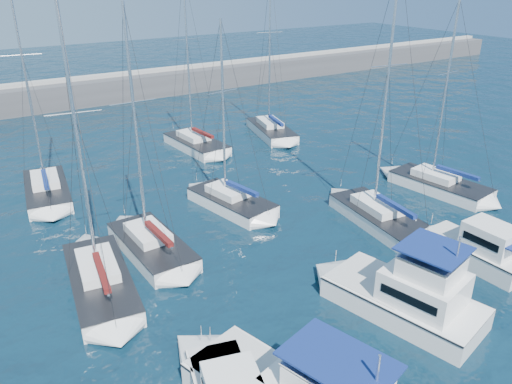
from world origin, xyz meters
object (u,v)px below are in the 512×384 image
sailboat_mid_c (231,201)px  sailboat_mid_d (380,217)px  motor_yacht_stbd_outer (480,250)px  sailboat_mid_b (152,245)px  sailboat_back_c (271,130)px  sailboat_back_a (47,190)px  motor_yacht_stbd_inner (411,297)px  sailboat_mid_a (100,281)px  sailboat_mid_e (439,185)px  sailboat_back_b (196,143)px

sailboat_mid_c → sailboat_mid_d: size_ratio=0.79×
motor_yacht_stbd_outer → sailboat_mid_b: bearing=142.2°
sailboat_back_c → motor_yacht_stbd_outer: bearing=-83.9°
motor_yacht_stbd_outer → sailboat_back_a: 31.10m
motor_yacht_stbd_inner → sailboat_mid_a: size_ratio=0.54×
motor_yacht_stbd_inner → sailboat_back_a: 28.12m
motor_yacht_stbd_inner → sailboat_mid_c: 15.81m
sailboat_back_c → sailboat_mid_a: bearing=-128.5°
sailboat_mid_e → sailboat_mid_d: bearing=-176.9°
sailboat_mid_c → sailboat_back_b: size_ratio=0.82×
sailboat_mid_a → sailboat_back_c: sailboat_back_c is taller
motor_yacht_stbd_inner → sailboat_back_a: (-12.32, 25.27, -0.58)m
sailboat_mid_a → sailboat_mid_e: (26.72, -1.27, -0.00)m
motor_yacht_stbd_outer → sailboat_mid_a: (-19.79, 9.65, -0.41)m
sailboat_back_c → sailboat_mid_e: bearing=-67.1°
sailboat_mid_c → motor_yacht_stbd_inner: bearing=-95.9°
motor_yacht_stbd_inner → sailboat_mid_e: (14.19, 9.50, -0.61)m
sailboat_mid_b → sailboat_back_a: sailboat_back_a is taller
sailboat_mid_a → sailboat_mid_d: bearing=-0.8°
motor_yacht_stbd_outer → sailboat_back_b: size_ratio=0.36×
sailboat_mid_b → sailboat_mid_d: sailboat_mid_d is taller
motor_yacht_stbd_inner → sailboat_mid_b: size_ratio=0.56×
motor_yacht_stbd_outer → sailboat_mid_a: size_ratio=0.39×
sailboat_mid_e → sailboat_back_c: sailboat_back_c is taller
sailboat_back_a → sailboat_back_c: sailboat_back_a is taller
sailboat_mid_e → sailboat_back_a: 30.85m
motor_yacht_stbd_inner → sailboat_mid_e: bearing=20.6°
sailboat_back_b → sailboat_mid_c: bearing=-110.2°
motor_yacht_stbd_outer → sailboat_back_c: 28.05m
sailboat_mid_d → sailboat_mid_e: size_ratio=1.17×
sailboat_mid_e → motor_yacht_stbd_outer: bearing=-137.1°
sailboat_back_b → sailboat_back_a: bearing=-169.8°
sailboat_mid_a → sailboat_back_b: 23.72m
sailboat_back_b → sailboat_back_c: size_ratio=0.99×
motor_yacht_stbd_inner → sailboat_mid_a: 16.53m
sailboat_back_c → sailboat_back_a: bearing=-157.1°
sailboat_mid_d → sailboat_back_c: 21.52m
sailboat_mid_d → motor_yacht_stbd_outer: bearing=-73.4°
motor_yacht_stbd_outer → sailboat_mid_c: bearing=118.9°
sailboat_mid_b → sailboat_back_c: size_ratio=0.90×
motor_yacht_stbd_outer → motor_yacht_stbd_inner: bearing=-172.7°
sailboat_back_b → motor_yacht_stbd_inner: bearing=-99.3°
motor_yacht_stbd_inner → motor_yacht_stbd_outer: (7.27, 1.12, -0.19)m
sailboat_mid_e → sailboat_back_c: size_ratio=0.88×
sailboat_mid_e → sailboat_back_c: (-2.97, 19.38, 0.02)m
sailboat_back_b → sailboat_back_c: 8.75m
sailboat_mid_e → sailboat_mid_b: bearing=164.1°
sailboat_mid_a → sailboat_back_c: 29.87m
sailboat_back_a → sailboat_mid_a: bearing=-83.1°
sailboat_back_b → motor_yacht_stbd_outer: bearing=-84.8°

